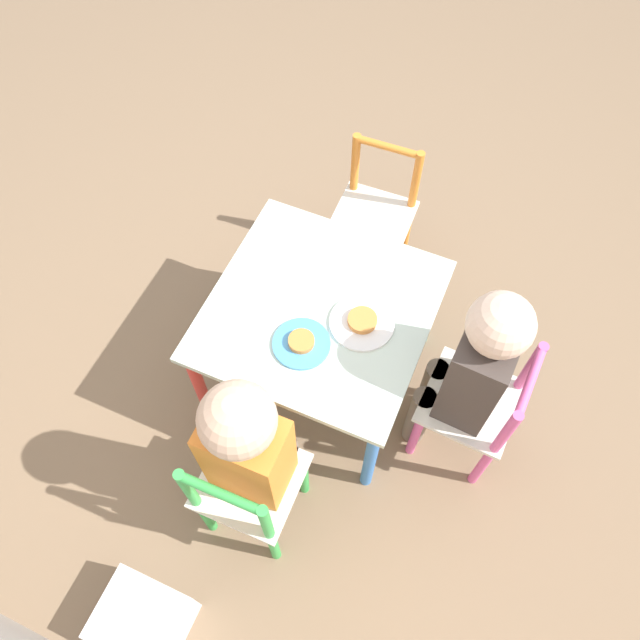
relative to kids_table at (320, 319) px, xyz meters
name	(u,v)px	position (x,y,z in m)	size (l,w,h in m)	color
ground_plane	(320,375)	(0.00, 0.00, -0.38)	(6.00, 6.00, 0.00)	#7F664C
kids_table	(320,319)	(0.00, 0.00, 0.00)	(0.62, 0.62, 0.44)	silver
chair_green	(248,490)	(-0.01, 0.51, -0.12)	(0.26, 0.26, 0.54)	silver
chair_pink	(477,407)	(-0.51, 0.03, -0.12)	(0.27, 0.27, 0.54)	silver
chair_orange	(374,219)	(0.02, -0.51, -0.12)	(0.27, 0.27, 0.54)	silver
child_back	(250,445)	(-0.01, 0.45, 0.09)	(0.20, 0.22, 0.77)	#7A6B5B
child_left	(472,367)	(-0.45, 0.03, 0.09)	(0.22, 0.21, 0.79)	#7A6B5B
plate_back	(301,343)	(0.00, 0.13, 0.07)	(0.16, 0.16, 0.03)	#4C9EE0
plate_left	(362,322)	(-0.13, 0.00, 0.07)	(0.18, 0.18, 0.03)	white
storage_bin	(144,620)	(0.13, 0.90, -0.31)	(0.23, 0.20, 0.15)	silver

